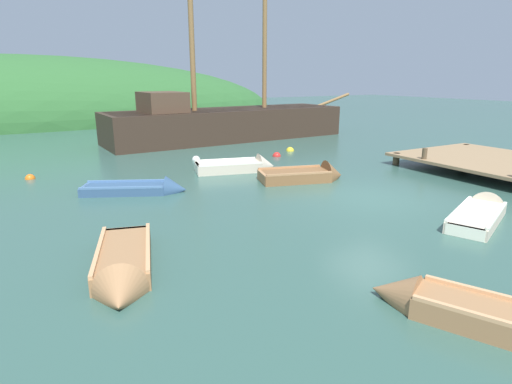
# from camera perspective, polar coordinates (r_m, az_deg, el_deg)

# --- Properties ---
(ground_plane) EXTENTS (120.00, 120.00, 0.00)m
(ground_plane) POSITION_cam_1_polar(r_m,az_deg,el_deg) (13.72, 15.82, -0.86)
(ground_plane) COLOR #33564C
(dock) EXTENTS (5.60, 7.47, 1.57)m
(dock) POSITION_cam_1_polar(r_m,az_deg,el_deg) (19.34, 31.23, 3.45)
(dock) COLOR #937551
(dock) RESTS_ON ground
(shore_hill) EXTENTS (50.55, 18.18, 11.28)m
(shore_hill) POSITION_cam_1_polar(r_m,az_deg,el_deg) (41.83, -30.32, 8.37)
(shore_hill) COLOR #2D602D
(shore_hill) RESTS_ON ground
(sailing_ship) EXTENTS (17.65, 4.66, 12.29)m
(sailing_ship) POSITION_cam_1_polar(r_m,az_deg,el_deg) (25.96, -4.16, 8.82)
(sailing_ship) COLOR #38281E
(sailing_ship) RESTS_ON ground
(rowboat_near_dock) EXTENTS (3.49, 2.33, 0.95)m
(rowboat_near_dock) POSITION_cam_1_polar(r_m,az_deg,el_deg) (14.36, -15.49, 0.23)
(rowboat_near_dock) COLOR #335175
(rowboat_near_dock) RESTS_ON ground
(rowboat_portside) EXTENTS (2.48, 3.88, 0.86)m
(rowboat_portside) POSITION_cam_1_polar(r_m,az_deg,el_deg) (7.56, 29.21, -15.22)
(rowboat_portside) COLOR #9E7047
(rowboat_portside) RESTS_ON ground
(rowboat_outer_left) EXTENTS (3.46, 1.90, 1.11)m
(rowboat_outer_left) POSITION_cam_1_polar(r_m,az_deg,el_deg) (17.08, -2.16, 3.39)
(rowboat_outer_left) COLOR beige
(rowboat_outer_left) RESTS_ON ground
(rowboat_center) EXTENTS (1.85, 3.42, 1.00)m
(rowboat_center) POSITION_cam_1_polar(r_m,az_deg,el_deg) (8.61, -17.92, -10.16)
(rowboat_center) COLOR #9E7047
(rowboat_center) RESTS_ON ground
(rowboat_outer_right) EXTENTS (3.39, 2.05, 1.19)m
(rowboat_outer_right) POSITION_cam_1_polar(r_m,az_deg,el_deg) (15.64, 7.16, 2.12)
(rowboat_outer_right) COLOR brown
(rowboat_outer_right) RESTS_ON ground
(rowboat_far) EXTENTS (3.55, 2.19, 0.94)m
(rowboat_far) POSITION_cam_1_polar(r_m,az_deg,el_deg) (12.98, 28.68, -2.75)
(rowboat_far) COLOR beige
(rowboat_far) RESTS_ON ground
(buoy_orange) EXTENTS (0.37, 0.37, 0.37)m
(buoy_orange) POSITION_cam_1_polar(r_m,az_deg,el_deg) (17.97, -28.79, 1.61)
(buoy_orange) COLOR orange
(buoy_orange) RESTS_ON ground
(buoy_white) EXTENTS (0.38, 0.38, 0.38)m
(buoy_white) POSITION_cam_1_polar(r_m,az_deg,el_deg) (19.63, -8.29, 4.43)
(buoy_white) COLOR white
(buoy_white) RESTS_ON ground
(buoy_yellow) EXTENTS (0.42, 0.42, 0.42)m
(buoy_yellow) POSITION_cam_1_polar(r_m,az_deg,el_deg) (21.87, 4.74, 5.68)
(buoy_yellow) COLOR yellow
(buoy_yellow) RESTS_ON ground
(buoy_red) EXTENTS (0.41, 0.41, 0.41)m
(buoy_red) POSITION_cam_1_polar(r_m,az_deg,el_deg) (20.33, 2.89, 4.96)
(buoy_red) COLOR red
(buoy_red) RESTS_ON ground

